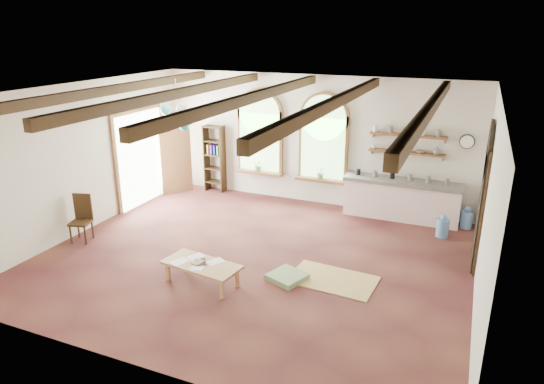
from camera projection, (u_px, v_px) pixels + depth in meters
The scene contains 27 objects.
floor at pixel (254, 257), 9.47m from camera, with size 8.00×8.00×0.00m, color brown.
ceiling_beams at pixel (252, 98), 8.46m from camera, with size 6.20×6.80×0.18m, color #332010, non-canonical shape.
window_left at pixel (260, 135), 12.44m from camera, with size 1.30×0.28×2.20m.
window_right at pixel (323, 141), 11.81m from camera, with size 1.30×0.28×2.20m.
left_doorway at pixel (141, 158), 12.12m from camera, with size 0.10×1.90×2.50m, color brown.
right_doorway at pixel (481, 208), 8.96m from camera, with size 0.10×1.30×2.40m, color black.
kitchen_counter at pixel (401, 199), 11.25m from camera, with size 2.68×0.62×0.94m.
wall_shelf_lower at pixel (407, 152), 11.06m from camera, with size 1.70×0.24×0.04m, color brown.
wall_shelf_upper at pixel (408, 135), 10.93m from camera, with size 1.70×0.24×0.04m, color brown.
wall_clock at pixel (467, 142), 10.55m from camera, with size 0.32×0.32×0.04m, color black.
bookshelf at pixel (215, 159), 13.06m from camera, with size 0.53×0.32×1.80m.
coffee_table at pixel (202, 266), 8.40m from camera, with size 1.44×0.81×0.39m.
side_chair at pixel (82, 228), 10.14m from camera, with size 0.49×0.49×0.99m.
floor_mat at pixel (333, 279), 8.63m from camera, with size 1.51×0.93×0.02m, color tan.
floor_cushion at pixel (287, 277), 8.63m from camera, with size 0.58×0.58×0.10m, color gray.
water_jug_a at pixel (466, 218), 10.80m from camera, with size 0.27×0.27×0.52m.
water_jug_b at pixel (443, 227), 10.34m from camera, with size 0.26×0.26×0.51m.
balloon_cluster at pixel (178, 118), 10.88m from camera, with size 0.78×0.85×1.15m.
table_book at pixel (194, 261), 8.45m from camera, with size 0.15×0.22×0.02m, color olive.
tablet at pixel (201, 262), 8.42m from camera, with size 0.18×0.26×0.01m, color black.
potted_plant_left at pixel (258, 165), 12.60m from camera, with size 0.27×0.23×0.30m, color #598C4C.
potted_plant_right at pixel (321, 173), 11.97m from camera, with size 0.27×0.23×0.30m, color #598C4C.
shelf_cup_a at pixel (374, 147), 11.31m from camera, with size 0.12×0.10×0.10m, color white.
shelf_cup_b at pixel (389, 148), 11.19m from camera, with size 0.10×0.10×0.09m, color beige.
shelf_bowl_a at pixel (405, 150), 11.06m from camera, with size 0.22×0.22×0.05m, color beige.
shelf_bowl_b at pixel (420, 152), 10.93m from camera, with size 0.20×0.20×0.06m, color #8C664C.
shelf_vase at pixel (437, 150), 10.78m from camera, with size 0.18×0.18×0.19m, color slate.
Camera 1 is at (3.66, -7.72, 4.28)m, focal length 32.00 mm.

